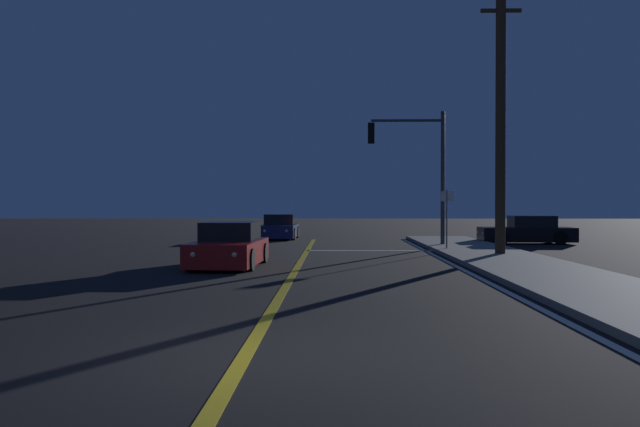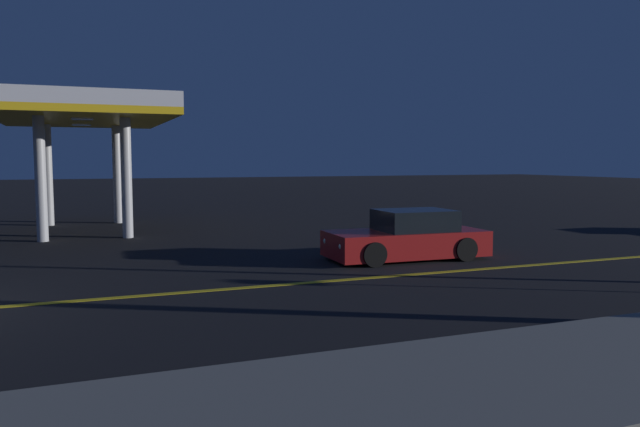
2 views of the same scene
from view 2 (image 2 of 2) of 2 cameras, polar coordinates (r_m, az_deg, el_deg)
name	(u,v)px [view 2 (image 2 of 2)]	position (r m, az deg, el deg)	size (l,w,h in m)	color
sidewalk_right	(618,362)	(9.08, 26.02, -12.32)	(3.20, 36.11, 0.15)	slate
lane_line_center	(383,277)	(14.28, 5.86, -5.88)	(0.20, 34.10, 0.01)	gold
lane_line_edge_right	(522,331)	(10.37, 18.33, -10.30)	(0.16, 34.10, 0.01)	silver
car_parked_curb_red	(408,238)	(16.86, 8.18, -2.25)	(2.04, 4.39, 1.34)	maroon
gas_station_canopy	(82,114)	(24.82, -21.30, 8.59)	(9.72, 6.00, 4.88)	silver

